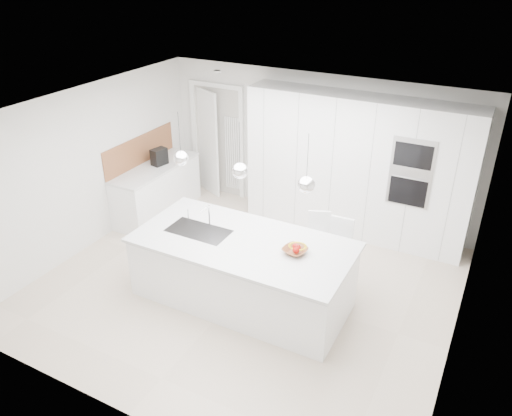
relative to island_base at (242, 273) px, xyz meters
The scene contains 28 objects.
floor 0.53m from the island_base, 108.43° to the left, with size 5.50×5.50×0.00m, color beige.
wall_back 2.92m from the island_base, 92.05° to the left, with size 5.50×5.50×0.00m, color silver.
wall_left 2.98m from the island_base, behind, with size 5.00×5.00×0.00m, color silver.
ceiling 2.09m from the island_base, 108.43° to the left, with size 5.50×5.50×0.00m, color white.
tall_cabinets 2.69m from the island_base, 74.36° to the left, with size 3.60×0.60×2.30m, color white.
oven_stack 2.86m from the island_base, 53.85° to the left, with size 0.62×0.04×1.05m, color #A5A5A8, non-canonical shape.
doorway_frame 3.50m from the island_base, 126.50° to the left, with size 1.11×0.08×2.13m, color white, non-canonical shape.
hallway_door 3.61m from the island_base, 130.22° to the left, with size 0.82×0.04×2.00m, color white.
radiator 3.28m from the island_base, 122.08° to the left, with size 0.32×0.04×1.40m, color white, non-canonical shape.
left_base_cabinets 2.96m from the island_base, 149.53° to the left, with size 0.60×1.80×0.86m, color white.
left_worktop 2.99m from the island_base, 149.53° to the left, with size 0.62×1.82×0.04m, color silver.
oak_backsplash 3.29m from the island_base, 152.14° to the left, with size 0.02×1.80×0.50m, color brown.
island_base is the anchor object (origin of this frame).
island_worktop 0.45m from the island_base, 90.00° to the left, with size 2.84×1.40×0.04m, color silver.
island_sink 0.76m from the island_base, behind, with size 0.84×0.44×0.18m, color #3F3F42, non-canonical shape.
island_tap 0.89m from the island_base, 161.57° to the left, with size 0.02×0.02×0.30m, color white.
pendant_left 1.70m from the island_base, behind, with size 0.20×0.20×0.20m, color white.
pendant_mid 1.47m from the island_base, 146.31° to the right, with size 0.20×0.20×0.20m, color white.
pendant_right 1.70m from the island_base, ahead, with size 0.20×0.20×0.20m, color white.
fruit_bowl 0.88m from the island_base, ahead, with size 0.30×0.30×0.07m, color brown.
espresso_machine 3.07m from the island_base, 147.38° to the left, with size 0.17×0.27×0.29m, color black.
bar_stool_left 1.17m from the island_base, 56.69° to the left, with size 0.33×0.46×0.99m, color white, non-canonical shape.
bar_stool_right 1.33m from the island_base, 40.89° to the left, with size 0.34×0.47×1.03m, color white, non-canonical shape.
apple_a 0.92m from the island_base, ahead, with size 0.09×0.09×0.09m, color #A8120D.
apple_b 0.92m from the island_base, ahead, with size 0.09×0.09×0.09m, color #A8120D.
apple_c 0.89m from the island_base, 10.76° to the left, with size 0.08×0.08×0.08m, color #A8120D.
apple_extra_3 0.91m from the island_base, ahead, with size 0.08×0.08×0.08m, color #A8120D.
banana_bunch 0.96m from the island_base, ahead, with size 0.23×0.23×0.03m, color yellow.
Camera 1 is at (2.80, -5.03, 4.24)m, focal length 35.00 mm.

